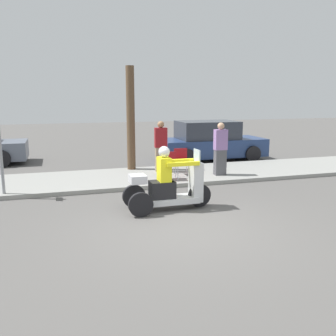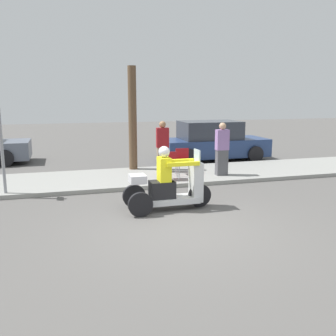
% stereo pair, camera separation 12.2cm
% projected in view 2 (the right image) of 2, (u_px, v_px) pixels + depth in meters
% --- Properties ---
extents(ground_plane, '(60.00, 60.00, 0.00)m').
position_uv_depth(ground_plane, '(182.00, 228.00, 7.52)').
color(ground_plane, '#565451').
extents(sidewalk_strip, '(28.00, 2.80, 0.12)m').
position_uv_depth(sidewalk_strip, '(137.00, 178.00, 11.85)').
color(sidewalk_strip, gray).
rests_on(sidewalk_strip, ground).
extents(motorcycle_trike, '(2.07, 0.83, 1.49)m').
position_uv_depth(motorcycle_trike, '(169.00, 187.00, 8.67)').
color(motorcycle_trike, black).
rests_on(motorcycle_trike, ground).
extents(spectator_end_of_line, '(0.42, 0.28, 1.68)m').
position_uv_depth(spectator_end_of_line, '(163.00, 147.00, 12.35)').
color(spectator_end_of_line, gray).
rests_on(spectator_end_of_line, sidewalk_strip).
extents(spectator_mid_group, '(0.40, 0.25, 1.67)m').
position_uv_depth(spectator_mid_group, '(222.00, 150.00, 11.80)').
color(spectator_mid_group, '#515156').
rests_on(spectator_mid_group, sidewalk_strip).
extents(folding_chair_set_back, '(0.47, 0.47, 0.82)m').
position_uv_depth(folding_chair_set_back, '(183.00, 158.00, 12.02)').
color(folding_chair_set_back, '#A5A8AD').
rests_on(folding_chair_set_back, sidewalk_strip).
extents(folding_chair_curbside, '(0.53, 0.53, 0.82)m').
position_uv_depth(folding_chair_curbside, '(170.00, 163.00, 11.29)').
color(folding_chair_curbside, '#A5A8AD').
rests_on(folding_chair_curbside, sidewalk_strip).
extents(parked_car_lot_center, '(4.29, 1.97, 1.60)m').
position_uv_depth(parked_car_lot_center, '(213.00, 142.00, 15.26)').
color(parked_car_lot_center, navy).
rests_on(parked_car_lot_center, ground).
extents(tree_trunk, '(0.28, 0.28, 3.46)m').
position_uv_depth(tree_trunk, '(133.00, 119.00, 12.60)').
color(tree_trunk, brown).
rests_on(tree_trunk, sidewalk_strip).
extents(street_sign, '(0.08, 0.36, 2.20)m').
position_uv_depth(street_sign, '(2.00, 147.00, 9.52)').
color(street_sign, gray).
rests_on(street_sign, sidewalk_strip).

